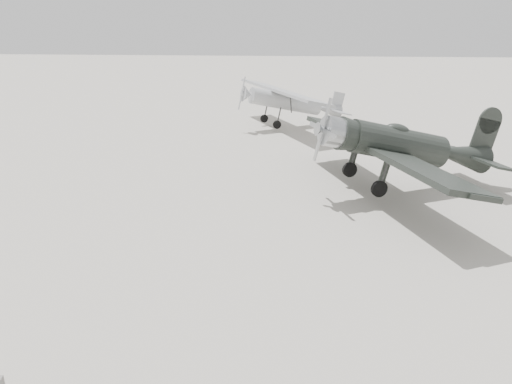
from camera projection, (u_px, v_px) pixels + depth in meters
ground at (297, 287)px, 14.15m from camera, size 160.00×160.00×0.00m
lowwing_monoplane at (405, 146)px, 20.98m from camera, size 8.65×11.78×3.84m
highwing_monoplane at (290, 99)px, 33.30m from camera, size 8.15×10.36×3.05m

